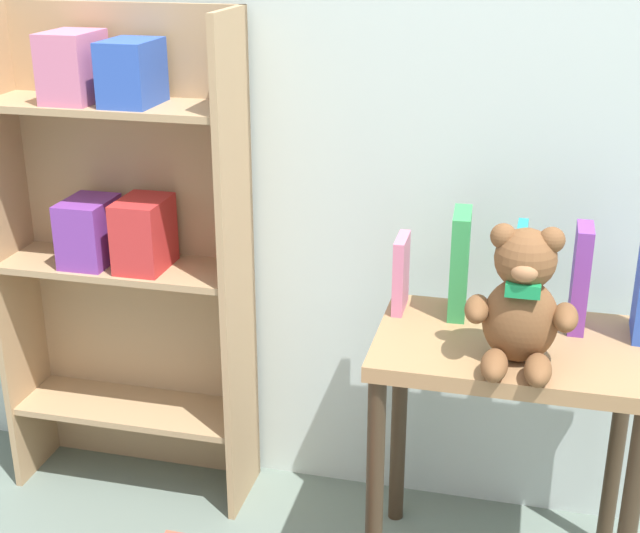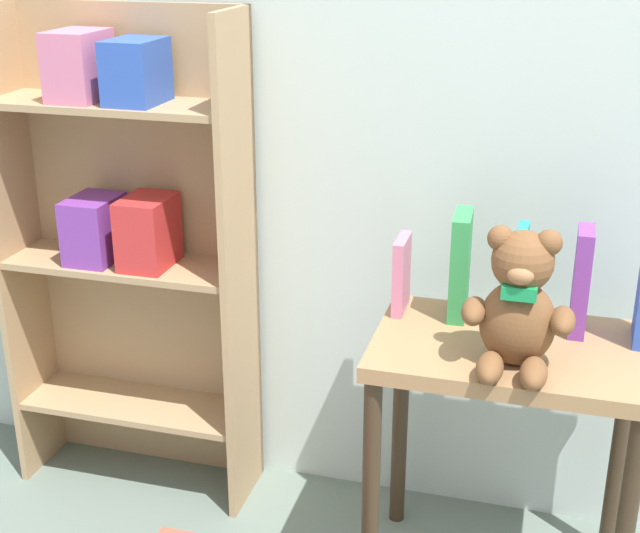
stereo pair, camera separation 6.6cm
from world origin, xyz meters
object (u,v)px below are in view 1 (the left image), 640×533
at_px(book_standing_green, 460,263).
at_px(book_standing_teal, 518,274).
at_px(display_table, 508,387).
at_px(teddy_bear, 522,303).
at_px(book_standing_purple, 580,278).
at_px(book_standing_pink, 401,273).
at_px(bookshelf_side, 124,233).

distance_m(book_standing_green, book_standing_teal, 0.14).
xyz_separation_m(display_table, teddy_bear, (0.01, -0.10, 0.25)).
height_order(teddy_bear, book_standing_purple, teddy_bear).
relative_size(display_table, book_standing_teal, 2.73).
height_order(book_standing_green, book_standing_purple, book_standing_green).
height_order(display_table, book_standing_purple, book_standing_purple).
bearing_deg(teddy_bear, book_standing_pink, 142.39).
bearing_deg(book_standing_green, display_table, -45.45).
bearing_deg(book_standing_teal, book_standing_purple, -0.35).
xyz_separation_m(book_standing_pink, book_standing_teal, (0.27, -0.01, 0.03)).
bearing_deg(teddy_bear, book_standing_green, 123.07).
distance_m(display_table, book_standing_green, 0.30).
distance_m(bookshelf_side, display_table, 1.06).
height_order(display_table, book_standing_teal, book_standing_teal).
height_order(display_table, book_standing_pink, book_standing_pink).
distance_m(teddy_bear, book_standing_teal, 0.21).
distance_m(teddy_bear, book_standing_green, 0.27).
xyz_separation_m(display_table, book_standing_pink, (-0.27, 0.11, 0.21)).
relative_size(bookshelf_side, teddy_bear, 4.41).
distance_m(display_table, book_standing_teal, 0.26).
bearing_deg(bookshelf_side, book_standing_pink, -6.42).
bearing_deg(display_table, teddy_bear, -83.07).
xyz_separation_m(teddy_bear, book_standing_pink, (-0.28, 0.22, -0.05)).
distance_m(display_table, book_standing_pink, 0.36).
relative_size(book_standing_teal, book_standing_purple, 0.96).
distance_m(bookshelf_side, book_standing_pink, 0.75).
bearing_deg(display_table, book_standing_green, 137.41).
bearing_deg(teddy_bear, bookshelf_side, 163.67).
xyz_separation_m(bookshelf_side, book_standing_purple, (1.15, -0.10, 0.02)).
bearing_deg(book_standing_pink, book_standing_teal, -2.69).
relative_size(teddy_bear, book_standing_green, 1.20).
bearing_deg(display_table, book_standing_purple, 37.03).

